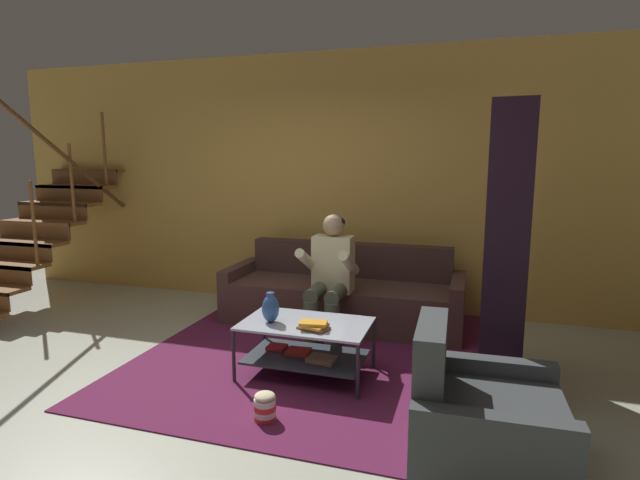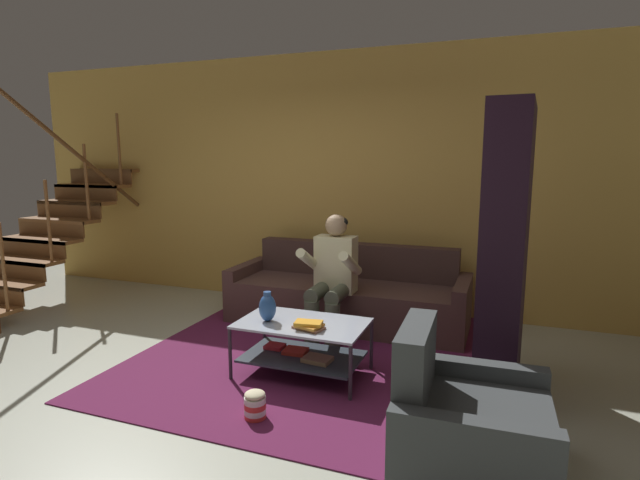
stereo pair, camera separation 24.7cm
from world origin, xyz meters
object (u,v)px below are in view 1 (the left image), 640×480
couch (343,296)px  popcorn_tub (265,407)px  person_seated_center (330,272)px  armchair (481,421)px  bookshelf (511,269)px  coffee_table (306,341)px  book_stack (314,326)px  vase (271,308)px

couch → popcorn_tub: 2.11m
person_seated_center → armchair: size_ratio=1.39×
bookshelf → armchair: (-0.19, -1.17, -0.63)m
coffee_table → book_stack: 0.25m
vase → popcorn_tub: bearing=-70.6°
coffee_table → armchair: bearing=-32.0°
couch → popcorn_tub: size_ratio=12.36×
person_seated_center → bookshelf: size_ratio=0.57×
coffee_table → bookshelf: bearing=12.7°
person_seated_center → book_stack: bearing=-80.9°
person_seated_center → coffee_table: 0.93m
coffee_table → vase: bearing=-165.4°
popcorn_tub → person_seated_center: bearing=90.7°
book_stack → bookshelf: bearing=18.5°
book_stack → armchair: armchair is taller
vase → armchair: bearing=-25.5°
couch → armchair: size_ratio=2.87×
couch → popcorn_tub: couch is taller
vase → bookshelf: bearing=13.0°
person_seated_center → book_stack: 1.01m
person_seated_center → armchair: (1.37, -1.68, -0.39)m
bookshelf → popcorn_tub: (-1.55, -1.09, -0.80)m
bookshelf → book_stack: bearing=-161.5°
book_stack → vase: bearing=170.9°
vase → armchair: armchair is taller
book_stack → armchair: 1.42m
couch → person_seated_center: person_seated_center is taller
coffee_table → couch: bearing=92.0°
couch → coffee_table: bearing=-88.0°
bookshelf → armchair: size_ratio=2.45×
book_stack → popcorn_tub: (-0.14, -0.62, -0.37)m
book_stack → bookshelf: bookshelf is taller
bookshelf → vase: bearing=-167.0°
armchair → popcorn_tub: size_ratio=4.31×
book_stack → bookshelf: size_ratio=0.12×
bookshelf → person_seated_center: bearing=161.8°
person_seated_center → vase: size_ratio=4.95×
coffee_table → vase: (-0.27, -0.07, 0.27)m
coffee_table → popcorn_tub: (-0.03, -0.75, -0.19)m
couch → coffee_table: (0.05, -1.36, 0.01)m
vase → bookshelf: bookshelf is taller
coffee_table → book_stack: bearing=-49.7°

